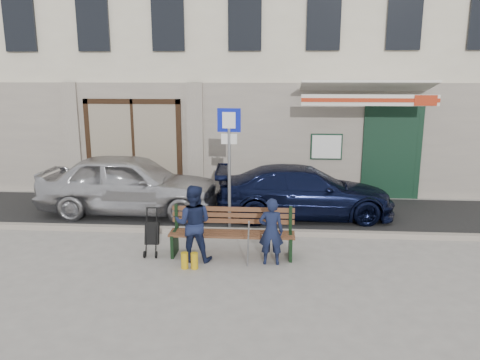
# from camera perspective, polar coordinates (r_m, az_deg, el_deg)

# --- Properties ---
(ground) EXTENTS (80.00, 80.00, 0.00)m
(ground) POSITION_cam_1_polar(r_m,az_deg,el_deg) (8.95, -1.52, -9.79)
(ground) COLOR #9E9991
(ground) RESTS_ON ground
(asphalt_lane) EXTENTS (60.00, 3.20, 0.01)m
(asphalt_lane) POSITION_cam_1_polar(r_m,az_deg,el_deg) (11.86, -0.02, -4.02)
(asphalt_lane) COLOR #282828
(asphalt_lane) RESTS_ON ground
(curb) EXTENTS (60.00, 0.18, 0.12)m
(curb) POSITION_cam_1_polar(r_m,az_deg,el_deg) (10.33, -0.69, -6.29)
(curb) COLOR #9E9384
(curb) RESTS_ON ground
(building) EXTENTS (20.00, 8.27, 10.00)m
(building) POSITION_cam_1_polar(r_m,az_deg,el_deg) (16.77, 1.43, 18.07)
(building) COLOR beige
(building) RESTS_ON ground
(car_silver) EXTENTS (4.50, 1.87, 1.52)m
(car_silver) POSITION_cam_1_polar(r_m,az_deg,el_deg) (11.99, -13.24, -0.44)
(car_silver) COLOR silver
(car_silver) RESTS_ON ground
(car_navy) EXTENTS (4.41, 2.00, 1.25)m
(car_navy) POSITION_cam_1_polar(r_m,az_deg,el_deg) (11.53, 7.85, -1.43)
(car_navy) COLOR black
(car_navy) RESTS_ON ground
(parking_sign) EXTENTS (0.51, 0.08, 2.73)m
(parking_sign) POSITION_cam_1_polar(r_m,az_deg,el_deg) (10.14, -1.33, 3.70)
(parking_sign) COLOR gray
(parking_sign) RESTS_ON ground
(bench) EXTENTS (2.40, 1.17, 0.98)m
(bench) POSITION_cam_1_polar(r_m,az_deg,el_deg) (9.03, -1.28, -6.49)
(bench) COLOR brown
(bench) RESTS_ON ground
(man) EXTENTS (0.46, 0.30, 1.26)m
(man) POSITION_cam_1_polar(r_m,az_deg,el_deg) (8.61, 3.81, -6.27)
(man) COLOR #131A36
(man) RESTS_ON ground
(woman) EXTENTS (0.72, 0.57, 1.45)m
(woman) POSITION_cam_1_polar(r_m,az_deg,el_deg) (8.78, -5.72, -5.26)
(woman) COLOR #161E3D
(woman) RESTS_ON ground
(stroller) EXTENTS (0.28, 0.39, 0.92)m
(stroller) POSITION_cam_1_polar(r_m,az_deg,el_deg) (9.25, -10.68, -6.56)
(stroller) COLOR black
(stroller) RESTS_ON ground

